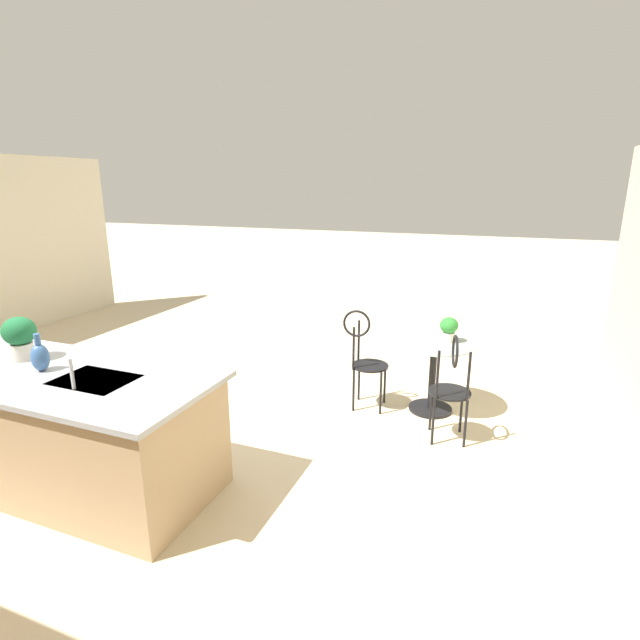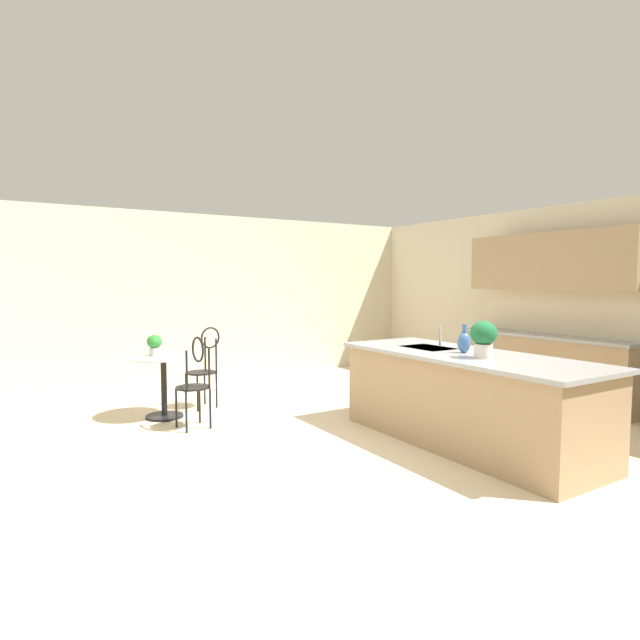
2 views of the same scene
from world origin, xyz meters
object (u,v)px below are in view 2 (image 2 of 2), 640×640
(bistro_table, at_px, (164,381))
(potted_plant_on_table, at_px, (154,344))
(chair_near_window, at_px, (205,363))
(chair_by_island, at_px, (195,378))
(potted_plant_counter_near, at_px, (484,337))
(vase_on_counter, at_px, (464,342))

(bistro_table, relative_size, potted_plant_on_table, 3.15)
(chair_near_window, bearing_deg, potted_plant_on_table, -79.51)
(chair_by_island, xyz_separation_m, potted_plant_counter_near, (2.24, 2.03, 0.55))
(vase_on_counter, bearing_deg, chair_by_island, -131.19)
(potted_plant_counter_near, bearing_deg, chair_near_window, -153.08)
(potted_plant_on_table, bearing_deg, potted_plant_counter_near, 36.75)
(bistro_table, xyz_separation_m, chair_near_window, (-0.24, 0.59, 0.13))
(potted_plant_counter_near, relative_size, vase_on_counter, 1.22)
(potted_plant_on_table, relative_size, potted_plant_counter_near, 0.72)
(bistro_table, height_order, potted_plant_counter_near, potted_plant_counter_near)
(chair_near_window, bearing_deg, bistro_table, -67.62)
(chair_near_window, xyz_separation_m, chair_by_island, (0.92, -0.43, 0.00))
(potted_plant_counter_near, bearing_deg, potted_plant_on_table, -143.25)
(bistro_table, bearing_deg, chair_near_window, 112.38)
(chair_near_window, distance_m, vase_on_counter, 3.33)
(bistro_table, relative_size, potted_plant_counter_near, 2.29)
(chair_by_island, distance_m, potted_plant_counter_near, 3.07)
(chair_near_window, bearing_deg, potted_plant_counter_near, 26.92)
(bistro_table, height_order, chair_near_window, chair_near_window)
(potted_plant_counter_near, bearing_deg, vase_on_counter, 160.58)
(bistro_table, relative_size, chair_by_island, 0.77)
(chair_by_island, bearing_deg, chair_near_window, 154.82)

